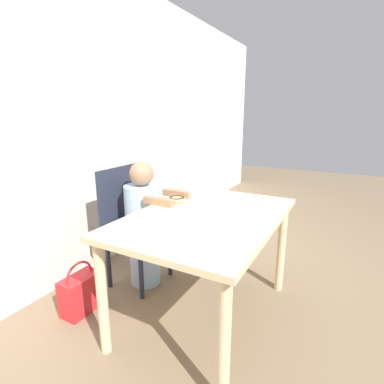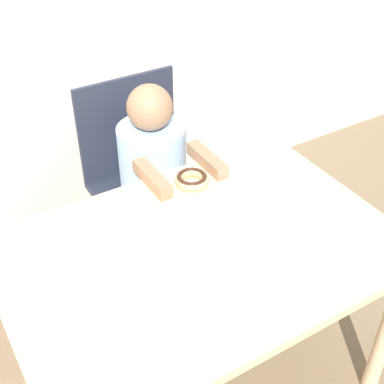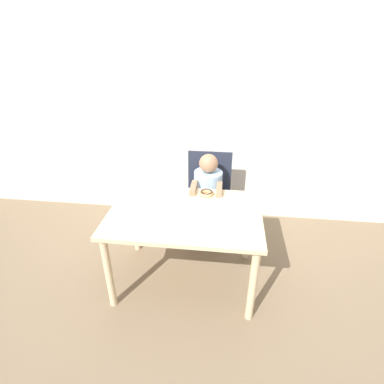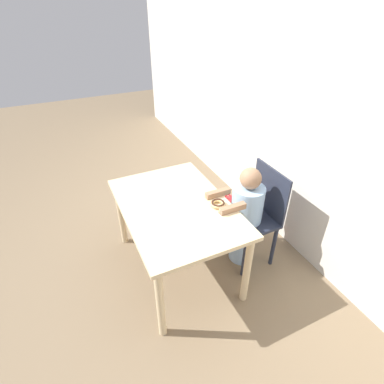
# 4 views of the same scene
# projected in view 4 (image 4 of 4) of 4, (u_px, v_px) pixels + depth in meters

# --- Properties ---
(ground_plane) EXTENTS (12.00, 12.00, 0.00)m
(ground_plane) POSITION_uv_depth(u_px,v_px,m) (178.00, 266.00, 2.86)
(ground_plane) COLOR #7A664C
(wall_back) EXTENTS (8.00, 0.05, 2.50)m
(wall_back) POSITION_uv_depth(u_px,v_px,m) (302.00, 122.00, 2.59)
(wall_back) COLOR silver
(wall_back) RESTS_ON ground_plane
(dining_table) EXTENTS (1.24, 0.85, 0.73)m
(dining_table) POSITION_uv_depth(u_px,v_px,m) (176.00, 214.00, 2.51)
(dining_table) COLOR beige
(dining_table) RESTS_ON ground_plane
(chair) EXTENTS (0.46, 0.39, 0.94)m
(chair) POSITION_uv_depth(u_px,v_px,m) (256.00, 214.00, 2.73)
(chair) COLOR #232838
(chair) RESTS_ON ground_plane
(child_figure) EXTENTS (0.29, 0.49, 1.00)m
(child_figure) POSITION_uv_depth(u_px,v_px,m) (245.00, 218.00, 2.69)
(child_figure) COLOR #99BCE0
(child_figure) RESTS_ON ground_plane
(donut) EXTENTS (0.13, 0.13, 0.04)m
(donut) POSITION_uv_depth(u_px,v_px,m) (218.00, 204.00, 2.44)
(donut) COLOR #DBB270
(donut) RESTS_ON dining_table
(napkin) EXTENTS (0.36, 0.36, 0.00)m
(napkin) POSITION_uv_depth(u_px,v_px,m) (199.00, 218.00, 2.31)
(napkin) COLOR white
(napkin) RESTS_ON dining_table
(handbag) EXTENTS (0.28, 0.15, 0.37)m
(handbag) POSITION_uv_depth(u_px,v_px,m) (229.00, 212.00, 3.33)
(handbag) COLOR red
(handbag) RESTS_ON ground_plane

